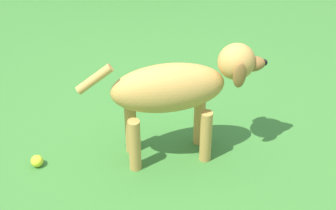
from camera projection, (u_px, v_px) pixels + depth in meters
ground at (159, 136)px, 3.17m from camera, size 14.00×14.00×0.00m
dog at (179, 89)px, 2.80m from camera, size 0.49×0.88×0.65m
tennis_ball_1 at (37, 161)px, 2.95m from camera, size 0.07×0.07×0.07m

